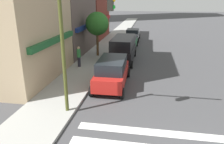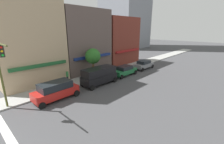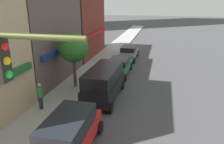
{
  "view_description": "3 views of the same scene",
  "coord_description": "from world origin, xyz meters",
  "px_view_note": "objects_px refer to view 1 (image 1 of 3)",
  "views": [
    {
      "loc": [
        -5.83,
        2.31,
        5.81
      ],
      "look_at": [
        8.14,
        4.7,
        1.0
      ],
      "focal_mm": 35.0,
      "sensor_mm": 36.0,
      "label": 1
    },
    {
      "loc": [
        1.46,
        -9.87,
        7.39
      ],
      "look_at": [
        16.94,
        4.7,
        1.2
      ],
      "focal_mm": 24.0,
      "sensor_mm": 36.0,
      "label": 2
    },
    {
      "loc": [
        0.19,
        0.76,
        6.97
      ],
      "look_at": [
        16.94,
        4.7,
        1.2
      ],
      "focal_mm": 35.0,
      "sensor_mm": 36.0,
      "label": 3
    }
  ],
  "objects_px": {
    "street_tree": "(97,24)",
    "sedan_green": "(129,42)",
    "traffic_signal": "(81,31)",
    "van_black": "(123,48)",
    "suv_red": "(112,72)",
    "sedan_grey": "(133,34)",
    "pedestrian_green_top": "(79,56)"
  },
  "relations": [
    {
      "from": "suv_red",
      "to": "sedan_grey",
      "type": "bearing_deg",
      "value": -1.11
    },
    {
      "from": "sedan_grey",
      "to": "suv_red",
      "type": "bearing_deg",
      "value": -179.42
    },
    {
      "from": "sedan_green",
      "to": "street_tree",
      "type": "bearing_deg",
      "value": 147.15
    },
    {
      "from": "suv_red",
      "to": "pedestrian_green_top",
      "type": "xyz_separation_m",
      "value": [
        3.46,
        3.48,
        0.04
      ]
    },
    {
      "from": "suv_red",
      "to": "pedestrian_green_top",
      "type": "relative_size",
      "value": 2.68
    },
    {
      "from": "van_black",
      "to": "sedan_green",
      "type": "distance_m",
      "value": 5.53
    },
    {
      "from": "suv_red",
      "to": "traffic_signal",
      "type": "bearing_deg",
      "value": 168.77
    },
    {
      "from": "sedan_green",
      "to": "sedan_grey",
      "type": "distance_m",
      "value": 5.84
    },
    {
      "from": "suv_red",
      "to": "pedestrian_green_top",
      "type": "height_order",
      "value": "suv_red"
    },
    {
      "from": "suv_red",
      "to": "street_tree",
      "type": "height_order",
      "value": "street_tree"
    },
    {
      "from": "pedestrian_green_top",
      "to": "suv_red",
      "type": "bearing_deg",
      "value": -172.5
    },
    {
      "from": "sedan_green",
      "to": "street_tree",
      "type": "relative_size",
      "value": 1.0
    },
    {
      "from": "sedan_grey",
      "to": "street_tree",
      "type": "bearing_deg",
      "value": 165.0
    },
    {
      "from": "street_tree",
      "to": "traffic_signal",
      "type": "bearing_deg",
      "value": -170.06
    },
    {
      "from": "sedan_green",
      "to": "sedan_grey",
      "type": "height_order",
      "value": "same"
    },
    {
      "from": "van_black",
      "to": "sedan_green",
      "type": "height_order",
      "value": "van_black"
    },
    {
      "from": "pedestrian_green_top",
      "to": "street_tree",
      "type": "height_order",
      "value": "street_tree"
    },
    {
      "from": "sedan_green",
      "to": "street_tree",
      "type": "xyz_separation_m",
      "value": [
        -4.21,
        2.8,
        2.53
      ]
    },
    {
      "from": "traffic_signal",
      "to": "suv_red",
      "type": "bearing_deg",
      "value": -10.12
    },
    {
      "from": "suv_red",
      "to": "street_tree",
      "type": "xyz_separation_m",
      "value": [
        7.57,
        2.8,
        2.34
      ]
    },
    {
      "from": "pedestrian_green_top",
      "to": "van_black",
      "type": "bearing_deg",
      "value": -88.82
    },
    {
      "from": "traffic_signal",
      "to": "suv_red",
      "type": "relative_size",
      "value": 1.37
    },
    {
      "from": "sedan_grey",
      "to": "pedestrian_green_top",
      "type": "relative_size",
      "value": 2.5
    },
    {
      "from": "street_tree",
      "to": "sedan_green",
      "type": "bearing_deg",
      "value": -33.65
    },
    {
      "from": "street_tree",
      "to": "pedestrian_green_top",
      "type": "bearing_deg",
      "value": 170.57
    },
    {
      "from": "sedan_grey",
      "to": "van_black",
      "type": "bearing_deg",
      "value": -179.42
    },
    {
      "from": "suv_red",
      "to": "sedan_green",
      "type": "height_order",
      "value": "suv_red"
    },
    {
      "from": "traffic_signal",
      "to": "pedestrian_green_top",
      "type": "distance_m",
      "value": 8.75
    },
    {
      "from": "suv_red",
      "to": "van_black",
      "type": "bearing_deg",
      "value": -1.11
    },
    {
      "from": "suv_red",
      "to": "van_black",
      "type": "relative_size",
      "value": 0.94
    },
    {
      "from": "traffic_signal",
      "to": "van_black",
      "type": "height_order",
      "value": "traffic_signal"
    },
    {
      "from": "traffic_signal",
      "to": "van_black",
      "type": "xyz_separation_m",
      "value": [
        10.43,
        -0.74,
        -3.09
      ]
    }
  ]
}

